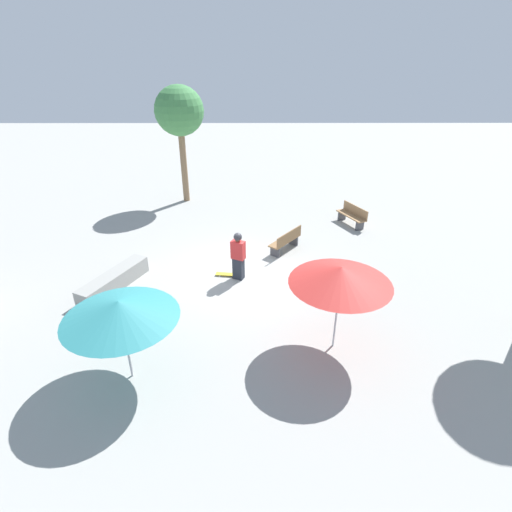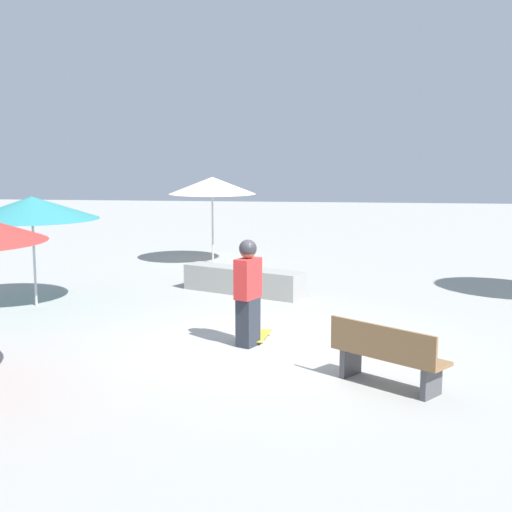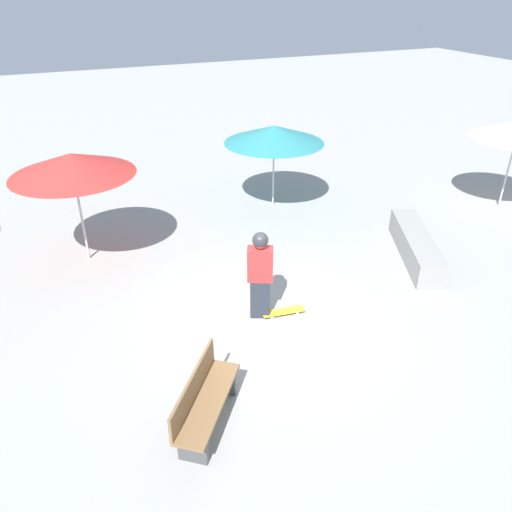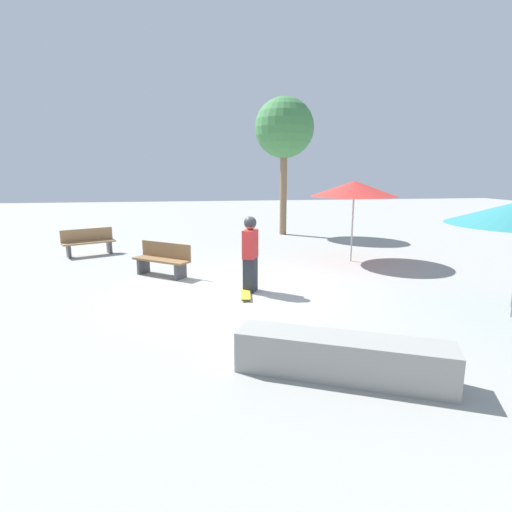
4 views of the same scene
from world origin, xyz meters
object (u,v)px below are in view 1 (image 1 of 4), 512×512
(skater_main, at_px, (238,254))
(shade_umbrella_red, at_px, (341,275))
(skateboard, at_px, (227,274))
(shade_umbrella_teal, at_px, (120,310))
(bench_far, at_px, (352,215))
(palm_tree_left, at_px, (179,112))
(bench_near, at_px, (286,241))
(concrete_ledge, at_px, (114,281))

(skater_main, relative_size, shade_umbrella_red, 0.67)
(skateboard, height_order, shade_umbrella_teal, shade_umbrella_teal)
(bench_far, relative_size, palm_tree_left, 0.30)
(skater_main, distance_m, shade_umbrella_red, 4.51)
(skater_main, relative_size, bench_near, 1.10)
(bench_near, bearing_deg, skater_main, 177.33)
(skater_main, height_order, bench_far, skater_main)
(skater_main, xyz_separation_m, bench_near, (-2.04, 1.74, -0.49))
(bench_near, relative_size, bench_far, 0.94)
(skateboard, xyz_separation_m, shade_umbrella_teal, (4.69, -2.00, 1.88))
(shade_umbrella_red, bearing_deg, skater_main, -142.85)
(concrete_ledge, bearing_deg, skater_main, 98.65)
(shade_umbrella_teal, bearing_deg, bench_near, 147.76)
(skateboard, bearing_deg, palm_tree_left, -64.04)
(skater_main, distance_m, skateboard, 0.96)
(palm_tree_left, bearing_deg, shade_umbrella_teal, 2.46)
(bench_near, xyz_separation_m, shade_umbrella_teal, (6.57, -4.14, 1.51))
(bench_near, distance_m, bench_far, 4.00)
(concrete_ledge, bearing_deg, shade_umbrella_teal, 22.49)
(bench_far, bearing_deg, bench_near, 103.43)
(bench_far, distance_m, palm_tree_left, 9.20)
(concrete_ledge, relative_size, bench_near, 1.78)
(shade_umbrella_teal, bearing_deg, shade_umbrella_red, 102.10)
(bench_far, bearing_deg, shade_umbrella_red, 138.53)
(bench_near, distance_m, palm_tree_left, 8.30)
(skater_main, distance_m, shade_umbrella_teal, 5.23)
(skateboard, xyz_separation_m, palm_tree_left, (-7.55, -2.53, 4.22))
(skateboard, height_order, shade_umbrella_red, shade_umbrella_red)
(bench_far, height_order, palm_tree_left, palm_tree_left)
(bench_far, bearing_deg, skateboard, 104.14)
(palm_tree_left, bearing_deg, skateboard, 18.52)
(skateboard, bearing_deg, shade_umbrella_teal, 74.33)
(skateboard, height_order, palm_tree_left, palm_tree_left)
(concrete_ledge, height_order, shade_umbrella_teal, shade_umbrella_teal)
(concrete_ledge, distance_m, palm_tree_left, 9.30)
(bench_near, bearing_deg, shade_umbrella_red, -133.10)
(skater_main, bearing_deg, bench_far, -111.12)
(skater_main, bearing_deg, palm_tree_left, -43.85)
(skateboard, distance_m, concrete_ledge, 3.71)
(concrete_ledge, xyz_separation_m, shade_umbrella_teal, (3.92, 1.62, 1.66))
(skater_main, height_order, shade_umbrella_teal, shade_umbrella_teal)
(bench_near, bearing_deg, concrete_ledge, 152.52)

